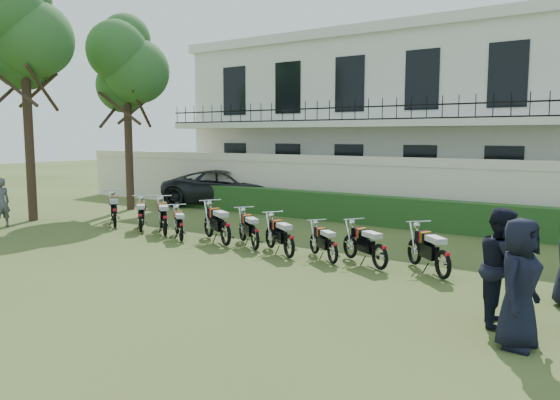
{
  "coord_description": "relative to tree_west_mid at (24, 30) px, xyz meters",
  "views": [
    {
      "loc": [
        8.99,
        -9.81,
        3.04
      ],
      "look_at": [
        0.29,
        2.57,
        1.26
      ],
      "focal_mm": 35.0,
      "sensor_mm": 36.0,
      "label": 1
    }
  ],
  "objects": [
    {
      "name": "motorcycle_7",
      "position": [
        12.19,
        0.28,
        -6.24
      ],
      "size": [
        1.4,
        1.07,
        0.92
      ],
      "rotation": [
        0.0,
        0.0,
        0.93
      ],
      "color": "black",
      "rests_on": "ground"
    },
    {
      "name": "tree_west_near",
      "position": [
        0.5,
        4.0,
        -0.78
      ],
      "size": [
        3.4,
        3.2,
        7.9
      ],
      "color": "#473323",
      "rests_on": "ground"
    },
    {
      "name": "motorcycle_3",
      "position": [
        7.28,
        0.17,
        -6.23
      ],
      "size": [
        1.43,
        1.16,
        0.96
      ],
      "rotation": [
        0.0,
        0.0,
        0.9
      ],
      "color": "black",
      "rests_on": "ground"
    },
    {
      "name": "motorcycle_0",
      "position": [
        3.79,
        0.59,
        -6.14
      ],
      "size": [
        1.76,
        1.31,
        1.14
      ],
      "rotation": [
        0.0,
        0.0,
        0.95
      ],
      "color": "black",
      "rests_on": "ground"
    },
    {
      "name": "motorcycle_5",
      "position": [
        9.73,
        0.47,
        -6.2
      ],
      "size": [
        1.57,
        1.18,
        1.02
      ],
      "rotation": [
        0.0,
        0.0,
        0.94
      ],
      "color": "black",
      "rests_on": "ground"
    },
    {
      "name": "officer_0",
      "position": [
        16.89,
        -2.64,
        -5.72
      ],
      "size": [
        0.73,
        1.0,
        1.9
      ],
      "primitive_type": "imported",
      "rotation": [
        0.0,
        0.0,
        1.43
      ],
      "color": "black",
      "rests_on": "ground"
    },
    {
      "name": "hedge",
      "position": [
        10.46,
        6.2,
        -6.17
      ],
      "size": [
        18.0,
        0.6,
        1.0
      ],
      "primitive_type": "cube",
      "color": "#19471C",
      "rests_on": "ground"
    },
    {
      "name": "inspector",
      "position": [
        0.49,
        -1.42,
        -5.84
      ],
      "size": [
        0.45,
        0.64,
        1.66
      ],
      "primitive_type": "imported",
      "rotation": [
        0.0,
        0.0,
        -1.66
      ],
      "color": "slate",
      "rests_on": "ground"
    },
    {
      "name": "motorcycle_1",
      "position": [
        5.18,
        0.49,
        -6.18
      ],
      "size": [
        1.48,
        1.39,
        1.06
      ],
      "rotation": [
        0.0,
        0.0,
        0.82
      ],
      "color": "black",
      "rests_on": "ground"
    },
    {
      "name": "perimeter_wall",
      "position": [
        9.46,
        7.0,
        -5.5
      ],
      "size": [
        30.0,
        0.35,
        2.3
      ],
      "color": "beige",
      "rests_on": "ground"
    },
    {
      "name": "suv",
      "position": [
        3.18,
        7.11,
        -5.88
      ],
      "size": [
        6.16,
        3.95,
        1.58
      ],
      "primitive_type": "imported",
      "rotation": [
        0.0,
        0.0,
        1.82
      ],
      "color": "black",
      "rests_on": "ground"
    },
    {
      "name": "motorcycle_2",
      "position": [
        6.25,
        0.5,
        -6.16
      ],
      "size": [
        1.66,
        1.34,
        1.11
      ],
      "rotation": [
        0.0,
        0.0,
        0.9
      ],
      "color": "black",
      "rests_on": "ground"
    },
    {
      "name": "officer_1",
      "position": [
        16.45,
        -1.75,
        -5.71
      ],
      "size": [
        0.98,
        1.11,
        1.91
      ],
      "primitive_type": "imported",
      "rotation": [
        0.0,
        0.0,
        1.9
      ],
      "color": "black",
      "rests_on": "ground"
    },
    {
      "name": "motorcycle_9",
      "position": [
        14.79,
        0.39,
        -6.18
      ],
      "size": [
        1.5,
        1.4,
        1.07
      ],
      "rotation": [
        0.0,
        0.0,
        0.82
      ],
      "color": "black",
      "rests_on": "ground"
    },
    {
      "name": "motorcycle_8",
      "position": [
        13.36,
        0.37,
        -6.2
      ],
      "size": [
        1.65,
        1.04,
        1.02
      ],
      "rotation": [
        0.0,
        0.0,
        1.03
      ],
      "color": "black",
      "rests_on": "ground"
    },
    {
      "name": "motorcycle_6",
      "position": [
        11.01,
        0.17,
        -6.2
      ],
      "size": [
        1.63,
        1.1,
        1.03
      ],
      "rotation": [
        0.0,
        0.0,
        1.0
      ],
      "color": "black",
      "rests_on": "ground"
    },
    {
      "name": "tree_west_mid",
      "position": [
        0.0,
        0.0,
        0.0
      ],
      "size": [
        3.4,
        3.2,
        8.82
      ],
      "color": "#473323",
      "rests_on": "ground"
    },
    {
      "name": "building",
      "position": [
        9.46,
        12.96,
        -2.96
      ],
      "size": [
        20.4,
        9.6,
        7.4
      ],
      "color": "silver",
      "rests_on": "ground"
    },
    {
      "name": "motorcycle_4",
      "position": [
        8.75,
        0.4,
        -6.14
      ],
      "size": [
        1.9,
        1.12,
        1.15
      ],
      "rotation": [
        0.0,
        0.0,
        1.06
      ],
      "color": "black",
      "rests_on": "ground"
    },
    {
      "name": "ground",
      "position": [
        9.46,
        -1.0,
        -6.67
      ],
      "size": [
        100.0,
        100.0,
        0.0
      ],
      "primitive_type": "plane",
      "color": "#394B1E",
      "rests_on": "ground"
    }
  ]
}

